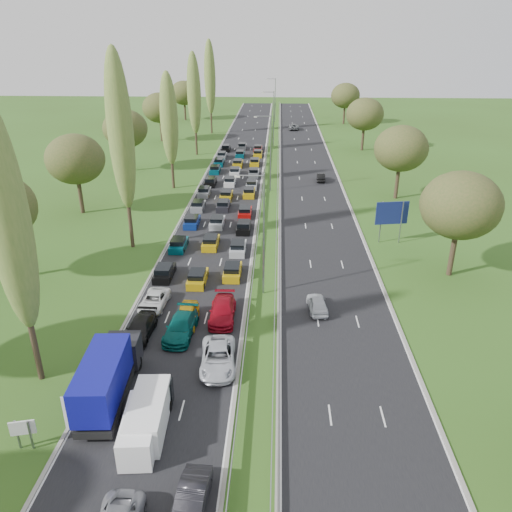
{
  "coord_description": "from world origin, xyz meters",
  "views": [
    {
      "loc": [
        5.73,
        -0.3,
        23.3
      ],
      "look_at": [
        3.52,
        48.54,
        1.5
      ],
      "focal_mm": 35.0,
      "sensor_mm": 36.0,
      "label": 1
    }
  ],
  "objects_px": {
    "near_car_3": "(140,328)",
    "direction_sign": "(392,215)",
    "white_van_rear": "(150,412)",
    "info_sign": "(23,431)",
    "blue_lorry": "(108,376)",
    "white_van_front": "(142,426)",
    "near_car_2": "(154,300)"
  },
  "relations": [
    {
      "from": "near_car_2",
      "to": "near_car_3",
      "type": "bearing_deg",
      "value": -87.49
    },
    {
      "from": "near_car_3",
      "to": "blue_lorry",
      "type": "bearing_deg",
      "value": -88.18
    },
    {
      "from": "blue_lorry",
      "to": "info_sign",
      "type": "relative_size",
      "value": 4.27
    },
    {
      "from": "near_car_3",
      "to": "white_van_rear",
      "type": "relative_size",
      "value": 0.91
    },
    {
      "from": "white_van_front",
      "to": "near_car_3",
      "type": "bearing_deg",
      "value": 100.25
    },
    {
      "from": "blue_lorry",
      "to": "white_van_rear",
      "type": "distance_m",
      "value": 4.3
    },
    {
      "from": "white_van_front",
      "to": "info_sign",
      "type": "distance_m",
      "value": 7.04
    },
    {
      "from": "white_van_rear",
      "to": "direction_sign",
      "type": "xyz_separation_m",
      "value": [
        21.63,
        32.22,
        2.44
      ]
    },
    {
      "from": "near_car_3",
      "to": "direction_sign",
      "type": "height_order",
      "value": "direction_sign"
    },
    {
      "from": "near_car_2",
      "to": "direction_sign",
      "type": "distance_m",
      "value": 30.28
    },
    {
      "from": "white_van_front",
      "to": "direction_sign",
      "type": "distance_m",
      "value": 40.02
    },
    {
      "from": "white_van_front",
      "to": "direction_sign",
      "type": "relative_size",
      "value": 0.98
    },
    {
      "from": "near_car_3",
      "to": "direction_sign",
      "type": "distance_m",
      "value": 33.29
    },
    {
      "from": "near_car_2",
      "to": "blue_lorry",
      "type": "height_order",
      "value": "blue_lorry"
    },
    {
      "from": "near_car_3",
      "to": "direction_sign",
      "type": "bearing_deg",
      "value": 43.22
    },
    {
      "from": "near_car_3",
      "to": "info_sign",
      "type": "bearing_deg",
      "value": -104.57
    },
    {
      "from": "blue_lorry",
      "to": "white_van_front",
      "type": "relative_size",
      "value": 1.76
    },
    {
      "from": "near_car_2",
      "to": "near_car_3",
      "type": "height_order",
      "value": "near_car_3"
    },
    {
      "from": "blue_lorry",
      "to": "white_van_front",
      "type": "xyz_separation_m",
      "value": [
        3.2,
        -3.69,
        -0.92
      ]
    },
    {
      "from": "near_car_3",
      "to": "white_van_front",
      "type": "relative_size",
      "value": 0.98
    },
    {
      "from": "near_car_3",
      "to": "info_sign",
      "type": "distance_m",
      "value": 13.24
    },
    {
      "from": "blue_lorry",
      "to": "info_sign",
      "type": "distance_m",
      "value": 6.06
    },
    {
      "from": "direction_sign",
      "to": "near_car_2",
      "type": "bearing_deg",
      "value": -145.91
    },
    {
      "from": "blue_lorry",
      "to": "direction_sign",
      "type": "bearing_deg",
      "value": 46.33
    },
    {
      "from": "blue_lorry",
      "to": "info_sign",
      "type": "xyz_separation_m",
      "value": [
        -3.76,
        -4.71,
        -0.6
      ]
    },
    {
      "from": "near_car_3",
      "to": "white_van_front",
      "type": "bearing_deg",
      "value": -72.68
    },
    {
      "from": "near_car_2",
      "to": "blue_lorry",
      "type": "distance_m",
      "value": 12.93
    },
    {
      "from": "white_van_front",
      "to": "white_van_rear",
      "type": "distance_m",
      "value": 1.24
    },
    {
      "from": "blue_lorry",
      "to": "white_van_rear",
      "type": "bearing_deg",
      "value": -39.45
    },
    {
      "from": "direction_sign",
      "to": "info_sign",
      "type": "bearing_deg",
      "value": -129.88
    },
    {
      "from": "white_van_rear",
      "to": "info_sign",
      "type": "bearing_deg",
      "value": -165.86
    },
    {
      "from": "white_van_front",
      "to": "direction_sign",
      "type": "height_order",
      "value": "direction_sign"
    }
  ]
}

